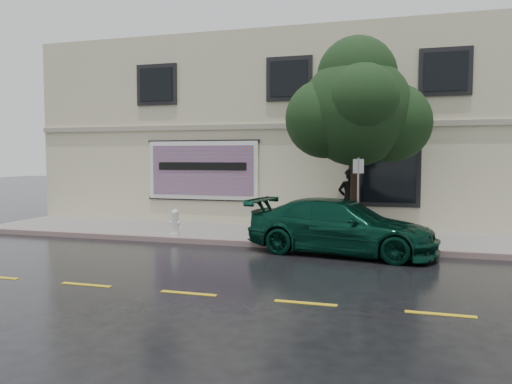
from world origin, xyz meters
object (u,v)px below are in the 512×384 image
(pedestrian, at_px, (349,200))
(street_tree, at_px, (356,112))
(fire_hydrant, at_px, (175,223))
(car, at_px, (341,226))

(pedestrian, height_order, street_tree, street_tree)
(street_tree, bearing_deg, fire_hydrant, -170.26)
(pedestrian, relative_size, street_tree, 0.38)
(car, xyz_separation_m, fire_hydrant, (-5.06, 0.60, -0.18))
(street_tree, relative_size, fire_hydrant, 6.56)
(pedestrian, height_order, fire_hydrant, pedestrian)
(street_tree, distance_m, fire_hydrant, 6.29)
(car, distance_m, fire_hydrant, 5.10)
(car, xyz_separation_m, pedestrian, (-0.13, 3.21, 0.44))
(car, height_order, street_tree, street_tree)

